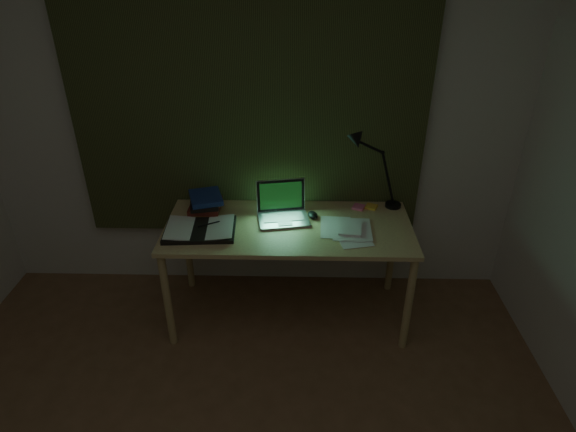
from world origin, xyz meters
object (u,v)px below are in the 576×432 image
open_textbook (200,229)px  book_stack (205,203)px  laptop (284,205)px  desk_lamp (398,167)px  desk (288,272)px  loose_papers (343,226)px

open_textbook → book_stack: bearing=88.0°
book_stack → laptop: bearing=-11.6°
desk_lamp → desk: bearing=-162.0°
open_textbook → book_stack: 0.25m
laptop → open_textbook: laptop is taller
desk → open_textbook: open_textbook is taller
desk → laptop: (-0.03, 0.06, 0.45)m
desk → laptop: laptop is taller
loose_papers → desk_lamp: 0.52m
book_stack → loose_papers: size_ratio=0.72×
loose_papers → desk_lamp: bearing=38.5°
open_textbook → laptop: bearing=12.4°
desk → open_textbook: bearing=-171.2°
open_textbook → desk: bearing=5.1°
desk → book_stack: book_stack is taller
open_textbook → desk_lamp: size_ratio=0.75×
desk → laptop: bearing=117.7°
laptop → desk_lamp: (0.71, 0.20, 0.17)m
desk → desk_lamp: bearing=21.3°
book_stack → loose_papers: book_stack is taller
desk → laptop: size_ratio=4.34×
desk → open_textbook: 0.64m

